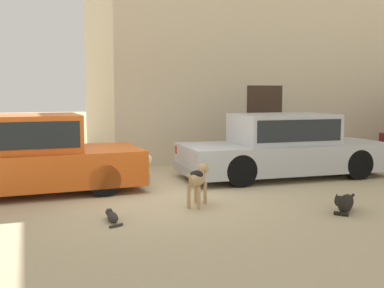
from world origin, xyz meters
The scene contains 7 objects.
ground_plane centered at (0.00, 0.00, 0.00)m, with size 80.00×80.00×0.00m, color tan.
parked_sedan_nearest centered at (-2.27, 0.93, 0.73)m, with size 4.35×1.94×1.49m.
parked_sedan_second centered at (3.15, 0.81, 0.70)m, with size 4.87×1.95×1.43m.
apartment_block centered at (5.85, 6.25, 4.78)m, with size 12.10×5.85×9.56m.
stray_dog_spotted centered at (0.38, -1.08, 0.47)m, with size 0.66×0.85×0.71m.
stray_dog_tan centered at (2.41, -2.32, 0.16)m, with size 0.84×0.69×0.37m.
stray_cat centered at (-1.16, -1.58, 0.08)m, with size 0.22×0.61×0.16m.
Camera 1 is at (-2.31, -8.28, 1.89)m, focal length 43.43 mm.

